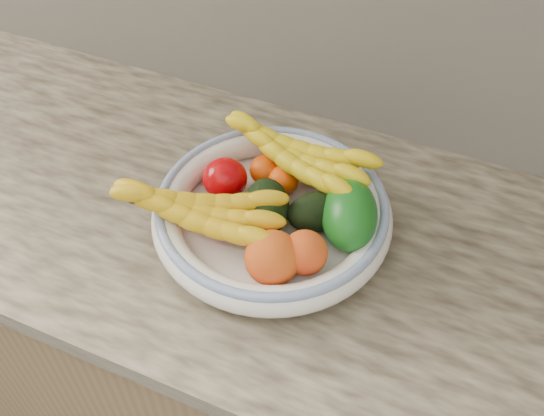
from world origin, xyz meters
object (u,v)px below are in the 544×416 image
at_px(banana_bunch_back, 295,158).
at_px(banana_bunch_front, 199,214).
at_px(green_mango, 349,215).
at_px(fruit_bowl, 272,213).

xyz_separation_m(banana_bunch_back, banana_bunch_front, (-0.09, -0.17, -0.01)).
distance_m(green_mango, banana_bunch_back, 0.14).
height_order(green_mango, banana_bunch_front, green_mango).
bearing_deg(fruit_bowl, banana_bunch_front, -140.43).
height_order(fruit_bowl, banana_bunch_back, banana_bunch_back).
bearing_deg(banana_bunch_back, green_mango, -19.45).
relative_size(fruit_bowl, green_mango, 2.92).
distance_m(fruit_bowl, banana_bunch_back, 0.10).
relative_size(banana_bunch_back, banana_bunch_front, 1.02).
xyz_separation_m(fruit_bowl, banana_bunch_front, (-0.09, -0.08, 0.03)).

